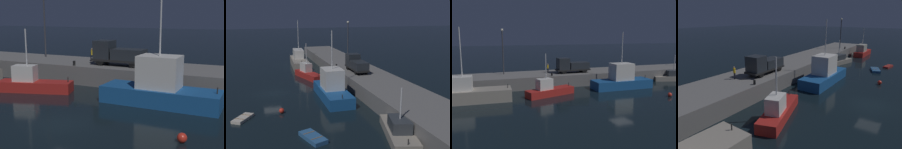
% 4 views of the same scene
% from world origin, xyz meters
% --- Properties ---
extents(ground_plane, '(320.00, 320.00, 0.00)m').
position_xyz_m(ground_plane, '(0.00, 0.00, 0.00)').
color(ground_plane, black).
extents(pier_quay, '(70.98, 7.16, 2.02)m').
position_xyz_m(pier_quay, '(0.00, 14.58, 1.01)').
color(pier_quay, slate).
rests_on(pier_quay, ground).
extents(fishing_trawler_red, '(7.41, 4.16, 4.86)m').
position_xyz_m(fishing_trawler_red, '(17.60, 10.38, 0.70)').
color(fishing_trawler_red, gray).
rests_on(fishing_trawler_red, ground).
extents(fishing_boat_blue, '(7.53, 3.99, 6.09)m').
position_xyz_m(fishing_boat_blue, '(-7.88, 6.76, 0.84)').
color(fishing_boat_blue, red).
rests_on(fishing_boat_blue, ground).
extents(fishing_boat_white, '(11.15, 3.73, 9.71)m').
position_xyz_m(fishing_boat_white, '(-19.10, 6.95, 1.21)').
color(fishing_boat_white, gray).
rests_on(fishing_boat_white, ground).
extents(fishing_trawler_green, '(9.87, 3.33, 9.12)m').
position_xyz_m(fishing_trawler_green, '(4.68, 7.63, 1.42)').
color(fishing_trawler_green, '#195193').
rests_on(fishing_trawler_green, ground).
extents(mooring_buoy_near, '(0.60, 0.60, 0.60)m').
position_xyz_m(mooring_buoy_near, '(8.18, 0.54, 0.30)').
color(mooring_buoy_near, red).
rests_on(mooring_buoy_near, ground).
extents(lamp_post_west, '(0.44, 0.44, 7.65)m').
position_xyz_m(lamp_post_west, '(-13.29, 16.05, 6.51)').
color(lamp_post_west, '#38383D').
rests_on(lamp_post_west, pier_quay).
extents(utility_truck, '(6.01, 2.07, 2.65)m').
position_xyz_m(utility_truck, '(-1.85, 13.52, 3.30)').
color(utility_truck, black).
rests_on(utility_truck, pier_quay).
extents(dockworker, '(0.40, 0.40, 1.58)m').
position_xyz_m(dockworker, '(-5.76, 14.98, 2.91)').
color(dockworker, black).
rests_on(dockworker, pier_quay).
extents(bollard_central, '(0.28, 0.28, 0.50)m').
position_xyz_m(bollard_central, '(-6.04, 11.46, 2.27)').
color(bollard_central, black).
rests_on(bollard_central, pier_quay).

